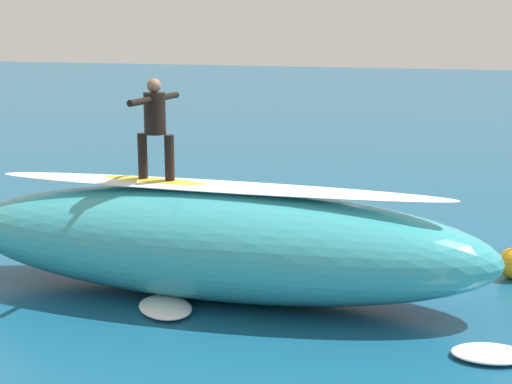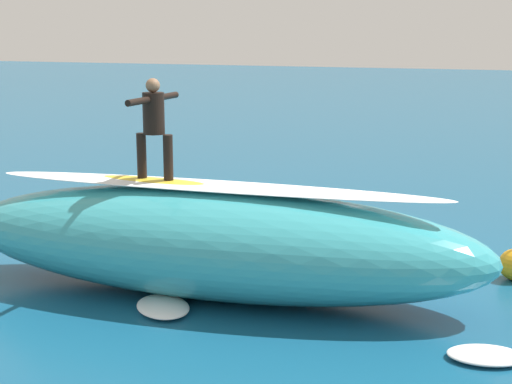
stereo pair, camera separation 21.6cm
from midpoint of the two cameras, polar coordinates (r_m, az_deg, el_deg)
ground_plane at (r=14.52m, az=3.30°, el=-4.61°), size 120.00×120.00×0.00m
wave_crest at (r=12.25m, az=-2.63°, el=-3.66°), size 8.68×2.57×1.71m
wave_foam_lip at (r=12.03m, az=-2.68°, el=0.44°), size 7.36×0.98×0.08m
surfboard_riding at (r=12.38m, az=-6.80°, el=0.74°), size 2.23×0.63×0.10m
surfer_riding at (r=12.23m, az=-6.92°, el=5.14°), size 0.62×1.48×1.56m
surfboard_paddling at (r=15.30m, az=6.33°, el=-3.64°), size 0.63×2.29×0.07m
surfer_paddling at (r=15.38m, az=6.43°, el=-2.91°), size 0.35×1.68×0.30m
foam_patch_near at (r=11.85m, az=-6.24°, el=-8.27°), size 1.27×1.31×0.14m
foam_patch_mid at (r=15.25m, az=-4.39°, el=-3.48°), size 0.61×0.80×0.16m
foam_patch_far at (r=10.63m, az=16.91°, el=-11.26°), size 1.09×0.83×0.13m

